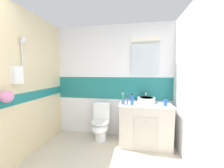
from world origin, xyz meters
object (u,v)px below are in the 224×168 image
toilet (101,123)px  toothbrush_cup (123,101)px  soap_dispenser (165,103)px  toothpaste_tube_upright (128,100)px  shampoo_bottle_tall (132,100)px  sink_basin (146,100)px

toilet → toothbrush_cup: size_ratio=3.58×
soap_dispenser → toilet: bearing=170.6°
toothpaste_tube_upright → shampoo_bottle_tall: bearing=-8.1°
sink_basin → soap_dispenser: bearing=-33.6°
shampoo_bottle_tall → toilet: bearing=161.9°
sink_basin → toothpaste_tube_upright: bearing=-150.8°
toothbrush_cup → toilet: bearing=157.8°
toothpaste_tube_upright → shampoo_bottle_tall: size_ratio=0.78×
toilet → soap_dispenser: soap_dispenser is taller
soap_dispenser → toothpaste_tube_upright: (-0.68, 0.00, 0.01)m
soap_dispenser → toothpaste_tube_upright: size_ratio=1.01×
sink_basin → shampoo_bottle_tall: shampoo_bottle_tall is taller
toilet → toothpaste_tube_upright: 0.83m
sink_basin → soap_dispenser: sink_basin is taller
toothpaste_tube_upright → shampoo_bottle_tall: 0.09m
toilet → soap_dispenser: (1.26, -0.21, 0.54)m
soap_dispenser → toothbrush_cup: bearing=179.5°
sink_basin → toothpaste_tube_upright: size_ratio=2.37×
sink_basin → toothbrush_cup: bearing=-156.1°
toothpaste_tube_upright → shampoo_bottle_tall: shampoo_bottle_tall is taller
toothbrush_cup → soap_dispenser: bearing=-0.5°
shampoo_bottle_tall → sink_basin: bearing=37.6°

